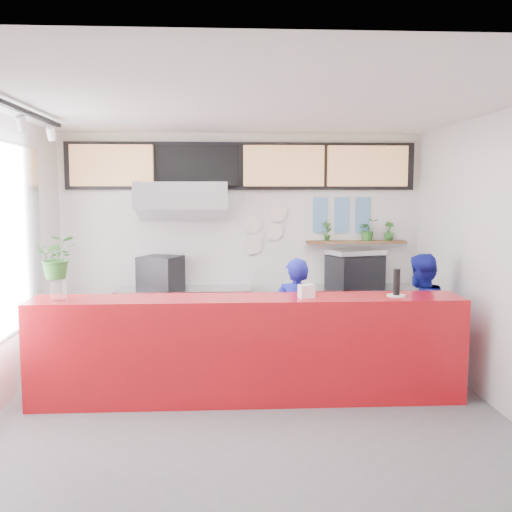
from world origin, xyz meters
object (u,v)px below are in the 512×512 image
(panini_oven, at_px, (161,272))
(staff_right, at_px, (420,317))
(service_counter, at_px, (248,349))
(staff_center, at_px, (296,321))
(espresso_machine, at_px, (355,271))
(pepper_mill, at_px, (397,282))

(panini_oven, xyz_separation_m, staff_right, (3.14, -1.21, -0.38))
(service_counter, bearing_deg, staff_center, 42.01)
(panini_oven, height_order, staff_center, staff_center)
(service_counter, xyz_separation_m, panini_oven, (-1.10, 1.80, 0.57))
(panini_oven, relative_size, espresso_machine, 0.72)
(staff_center, bearing_deg, service_counter, 50.44)
(staff_center, bearing_deg, staff_right, -168.76)
(panini_oven, xyz_separation_m, espresso_machine, (2.64, 0.00, -0.00))
(pepper_mill, bearing_deg, panini_oven, 145.67)
(espresso_machine, xyz_separation_m, staff_right, (0.50, -1.21, -0.38))
(staff_right, bearing_deg, service_counter, -20.93)
(panini_oven, height_order, espresso_machine, panini_oven)
(panini_oven, relative_size, staff_center, 0.34)
(staff_center, height_order, staff_right, staff_right)
(espresso_machine, distance_m, staff_right, 1.36)
(service_counter, distance_m, pepper_mill, 1.72)
(staff_center, xyz_separation_m, staff_right, (1.47, 0.07, 0.01))
(espresso_machine, distance_m, staff_center, 1.66)
(service_counter, bearing_deg, staff_right, 16.06)
(service_counter, height_order, staff_right, staff_right)
(service_counter, relative_size, espresso_machine, 6.65)
(service_counter, bearing_deg, panini_oven, 121.51)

